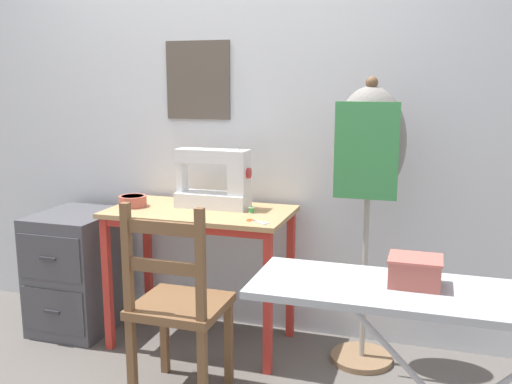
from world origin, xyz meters
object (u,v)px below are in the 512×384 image
thread_spool_near_machine (252,210)px  storage_box (415,271)px  sewing_machine (217,181)px  fabric_bowl (133,201)px  dress_form (369,158)px  ironing_board (460,306)px  filing_cabinet (78,271)px  wooden_chair (178,307)px  scissors (254,221)px

thread_spool_near_machine → storage_box: storage_box is taller
sewing_machine → fabric_bowl: size_ratio=2.73×
dress_form → storage_box: bearing=-75.1°
thread_spool_near_machine → ironing_board: size_ratio=0.03×
sewing_machine → dress_form: (0.81, -0.03, 0.16)m
thread_spool_near_machine → filing_cabinet: (-1.06, -0.03, -0.43)m
fabric_bowl → dress_form: 1.30m
fabric_bowl → ironing_board: (1.67, -0.96, -0.03)m
storage_box → sewing_machine: bearing=136.1°
filing_cabinet → dress_form: 1.80m
dress_form → filing_cabinet: bearing=-177.6°
sewing_machine → dress_form: dress_form is taller
fabric_bowl → storage_box: (1.53, -0.92, 0.06)m
thread_spool_near_machine → ironing_board: ironing_board is taller
fabric_bowl → wooden_chair: 0.80m
scissors → wooden_chair: 0.56m
thread_spool_near_machine → wooden_chair: size_ratio=0.04×
filing_cabinet → sewing_machine: bearing=6.6°
storage_box → scissors: bearing=134.7°
wooden_chair → fabric_bowl: bearing=134.4°
scissors → dress_form: bearing=21.9°
sewing_machine → wooden_chair: (0.05, -0.63, -0.47)m
sewing_machine → storage_box: (1.08, -1.04, -0.06)m
sewing_machine → wooden_chair: 0.79m
filing_cabinet → storage_box: 2.19m
scissors → ironing_board: size_ratio=0.10×
fabric_bowl → thread_spool_near_machine: 0.67m
sewing_machine → storage_box: 1.50m
fabric_bowl → storage_box: 1.79m
ironing_board → wooden_chair: bearing=159.2°
fabric_bowl → filing_cabinet: bearing=177.7°
dress_form → ironing_board: (0.41, -1.04, -0.31)m
fabric_bowl → scissors: (0.74, -0.13, -0.03)m
thread_spool_near_machine → scissors: bearing=-67.9°
sewing_machine → fabric_bowl: 0.48m
filing_cabinet → thread_spool_near_machine: bearing=1.8°
scissors → storage_box: size_ratio=0.80×
wooden_chair → dress_form: dress_form is taller
sewing_machine → fabric_bowl: bearing=-166.0°
sewing_machine → scissors: sewing_machine is taller
ironing_board → storage_box: (-0.14, 0.04, 0.09)m
scissors → thread_spool_near_machine: size_ratio=3.79×
wooden_chair → filing_cabinet: size_ratio=1.35×
storage_box → thread_spool_near_machine: bearing=131.5°
ironing_board → storage_box: size_ratio=7.82×
wooden_chair → dress_form: (0.75, 0.60, 0.63)m
wooden_chair → filing_cabinet: wooden_chair is taller
sewing_machine → ironing_board: size_ratio=0.32×
fabric_bowl → scissors: fabric_bowl is taller
thread_spool_near_machine → ironing_board: bearing=-45.3°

